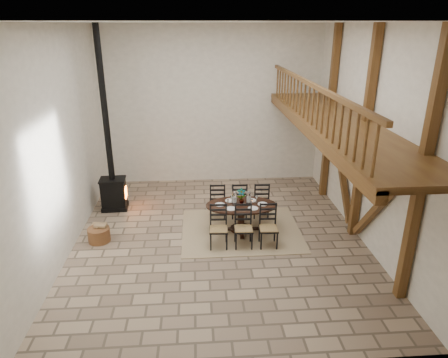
{
  "coord_description": "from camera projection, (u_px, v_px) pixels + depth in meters",
  "views": [
    {
      "loc": [
        -0.5,
        -8.69,
        4.97
      ],
      "look_at": [
        0.15,
        0.4,
        1.41
      ],
      "focal_mm": 32.0,
      "sensor_mm": 36.0,
      "label": 1
    }
  ],
  "objects": [
    {
      "name": "room_shell",
      "position": [
        272.0,
        118.0,
        8.9
      ],
      "size": [
        7.02,
        8.02,
        5.01
      ],
      "color": "white",
      "rests_on": "ground"
    },
    {
      "name": "log_basket",
      "position": [
        99.0,
        234.0,
        9.71
      ],
      "size": [
        0.53,
        0.53,
        0.44
      ],
      "rotation": [
        0.0,
        0.0,
        0.43
      ],
      "color": "brown",
      "rests_on": "ground"
    },
    {
      "name": "log_stack",
      "position": [
        98.0,
        231.0,
        9.91
      ],
      "size": [
        0.4,
        0.4,
        0.34
      ],
      "rotation": [
        0.0,
        0.0,
        -0.23
      ],
      "color": "#998455",
      "rests_on": "ground"
    },
    {
      "name": "rug",
      "position": [
        241.0,
        230.0,
        10.27
      ],
      "size": [
        3.0,
        2.5,
        0.02
      ],
      "primitive_type": "cube",
      "color": "tan",
      "rests_on": "ground"
    },
    {
      "name": "dining_table",
      "position": [
        241.0,
        217.0,
        10.13
      ],
      "size": [
        1.83,
        2.04,
        1.15
      ],
      "rotation": [
        0.0,
        0.0,
        -0.04
      ],
      "color": "black",
      "rests_on": "ground"
    },
    {
      "name": "ground",
      "position": [
        219.0,
        238.0,
        9.92
      ],
      "size": [
        8.0,
        8.0,
        0.0
      ],
      "primitive_type": "plane",
      "color": "tan",
      "rests_on": "ground"
    },
    {
      "name": "wood_stove",
      "position": [
        112.0,
        172.0,
        11.08
      ],
      "size": [
        0.74,
        0.58,
        5.0
      ],
      "rotation": [
        0.0,
        0.0,
        0.05
      ],
      "color": "black",
      "rests_on": "ground"
    }
  ]
}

